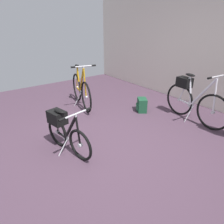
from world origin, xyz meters
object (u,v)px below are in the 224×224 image
Objects in this scene: handbag_on_floor at (142,105)px; display_bike_left at (193,99)px; display_bike_right at (81,90)px; folding_bike_foreground at (64,130)px.

display_bike_left is at bearing 28.67° from handbag_on_floor.
display_bike_right is (-2.01, -1.39, -0.07)m from display_bike_left.
folding_bike_foreground is 0.70× the size of display_bike_left.
display_bike_left reaches higher than handbag_on_floor.
display_bike_right reaches higher than handbag_on_floor.
display_bike_right is 1.45m from handbag_on_floor.
display_bike_right is at bearing -145.36° from display_bike_left.
folding_bike_foreground is 3.12× the size of handbag_on_floor.
folding_bike_foreground is 2.54m from display_bike_left.
display_bike_left is (0.55, 2.48, 0.09)m from folding_bike_foreground.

